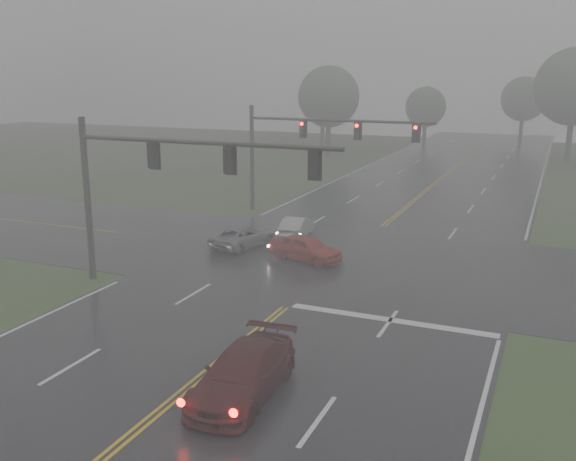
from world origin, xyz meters
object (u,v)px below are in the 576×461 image
at_px(signal_gantry_near, 155,173).
at_px(signal_gantry_far, 305,139).
at_px(sedan_maroon, 244,396).
at_px(sedan_red, 306,261).
at_px(car_grey, 243,247).
at_px(sedan_silver, 297,237).

bearing_deg(signal_gantry_near, signal_gantry_far, 89.44).
xyz_separation_m(sedan_maroon, signal_gantry_far, (-8.00, 25.15, 5.27)).
height_order(sedan_maroon, sedan_red, sedan_maroon).
xyz_separation_m(sedan_maroon, signal_gantry_near, (-8.17, 7.55, 5.44)).
xyz_separation_m(signal_gantry_near, signal_gantry_far, (0.17, 17.60, -0.16)).
distance_m(car_grey, signal_gantry_far, 10.92).
relative_size(sedan_red, car_grey, 0.93).
height_order(sedan_silver, signal_gantry_far, signal_gantry_far).
bearing_deg(signal_gantry_far, sedan_maroon, -72.36).
distance_m(sedan_maroon, signal_gantry_near, 12.38).
bearing_deg(sedan_silver, sedan_red, 110.34).
relative_size(sedan_red, sedan_silver, 1.05).
bearing_deg(sedan_maroon, sedan_red, 101.30).
xyz_separation_m(car_grey, signal_gantry_far, (-0.02, 9.56, 5.27)).
distance_m(sedan_maroon, signal_gantry_far, 26.91).
distance_m(sedan_maroon, sedan_red, 14.81).
bearing_deg(sedan_maroon, signal_gantry_near, 134.44).
height_order(sedan_silver, car_grey, sedan_silver).
bearing_deg(car_grey, sedan_silver, -111.07).
height_order(signal_gantry_near, signal_gantry_far, signal_gantry_near).
bearing_deg(car_grey, signal_gantry_near, 98.50).
relative_size(sedan_maroon, sedan_silver, 1.33).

